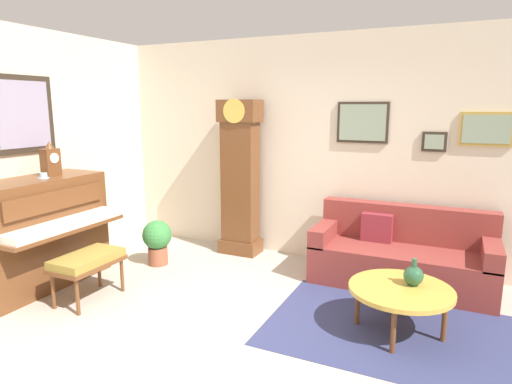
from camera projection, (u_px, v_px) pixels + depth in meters
The scene contains 12 objects.
ground_plane at pixel (208, 343), 3.72m from camera, with size 6.40×6.00×0.10m, color #B2A899.
wall_back at pixel (305, 149), 5.56m from camera, with size 5.30×0.13×2.80m.
area_rug at pixel (389, 330), 3.83m from camera, with size 2.10×1.50×0.01m, color navy.
piano at pixel (40, 232), 4.71m from camera, with size 0.87×1.44×1.19m.
piano_bench at pixel (87, 262), 4.37m from camera, with size 0.42×0.70×0.48m.
grandfather_clock at pixel (240, 182), 5.71m from camera, with size 0.52×0.34×2.03m.
couch at pixel (401, 256), 4.82m from camera, with size 1.90×0.80×0.84m.
coffee_table at pixel (401, 291), 3.73m from camera, with size 0.88×0.88×0.42m.
mantel_clock at pixel (51, 160), 4.76m from camera, with size 0.13×0.18×0.38m.
teacup at pixel (44, 176), 4.62m from camera, with size 0.12×0.12×0.06m.
green_jug at pixel (413, 276), 3.76m from camera, with size 0.17×0.17×0.24m.
potted_plant at pixel (157, 239), 5.38m from camera, with size 0.36×0.36×0.56m.
Camera 1 is at (1.81, -2.90, 1.94)m, focal length 30.59 mm.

